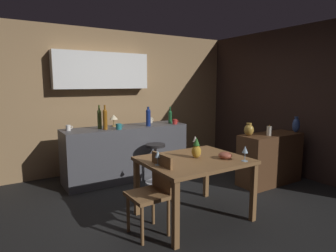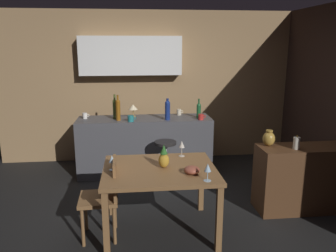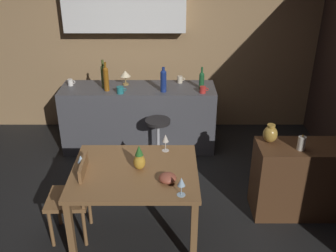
# 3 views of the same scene
# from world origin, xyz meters

# --- Properties ---
(ground_plane) EXTENTS (9.00, 9.00, 0.00)m
(ground_plane) POSITION_xyz_m (0.00, 0.00, 0.00)
(ground_plane) COLOR black
(wall_kitchen_back) EXTENTS (5.20, 0.33, 2.60)m
(wall_kitchen_back) POSITION_xyz_m (-0.06, 2.08, 1.41)
(wall_kitchen_back) COLOR #9E7A51
(wall_kitchen_back) RESTS_ON ground_plane
(dining_table) EXTENTS (1.20, 0.98, 0.74)m
(dining_table) POSITION_xyz_m (-0.02, -0.45, 0.65)
(dining_table) COLOR olive
(dining_table) RESTS_ON ground_plane
(kitchen_counter) EXTENTS (2.10, 0.60, 0.90)m
(kitchen_counter) POSITION_xyz_m (-0.11, 1.36, 0.45)
(kitchen_counter) COLOR #4C4C51
(kitchen_counter) RESTS_ON ground_plane
(sideboard_cabinet) EXTENTS (1.10, 0.44, 0.82)m
(sideboard_cabinet) POSITION_xyz_m (1.77, -0.12, 0.41)
(sideboard_cabinet) COLOR #56351E
(sideboard_cabinet) RESTS_ON ground_plane
(chair_near_window) EXTENTS (0.41, 0.41, 0.87)m
(chair_near_window) POSITION_xyz_m (-0.61, -0.50, 0.48)
(chair_near_window) COLOR olive
(chair_near_window) RESTS_ON ground_plane
(bar_stool) EXTENTS (0.34, 0.34, 0.66)m
(bar_stool) POSITION_xyz_m (0.17, 0.84, 0.35)
(bar_stool) COLOR #262323
(bar_stool) RESTS_ON ground_plane
(wine_glass_left) EXTENTS (0.07, 0.07, 0.16)m
(wine_glass_left) POSITION_xyz_m (-0.52, -0.45, 0.86)
(wine_glass_left) COLOR silver
(wine_glass_left) RESTS_ON dining_table
(wine_glass_right) EXTENTS (0.08, 0.08, 0.18)m
(wine_glass_right) POSITION_xyz_m (0.42, -0.84, 0.87)
(wine_glass_right) COLOR silver
(wine_glass_right) RESTS_ON dining_table
(wine_glass_center) EXTENTS (0.07, 0.07, 0.19)m
(wine_glass_center) POSITION_xyz_m (0.28, -0.08, 0.88)
(wine_glass_center) COLOR silver
(wine_glass_center) RESTS_ON dining_table
(pineapple_centerpiece) EXTENTS (0.11, 0.11, 0.25)m
(pineapple_centerpiece) POSITION_xyz_m (0.03, -0.42, 0.85)
(pineapple_centerpiece) COLOR gold
(pineapple_centerpiece) RESTS_ON dining_table
(fruit_bowl) EXTENTS (0.16, 0.16, 0.08)m
(fruit_bowl) POSITION_xyz_m (0.30, -0.64, 0.78)
(fruit_bowl) COLOR #9E4C38
(fruit_bowl) RESTS_ON dining_table
(wine_bottle_cobalt) EXTENTS (0.08, 0.08, 0.33)m
(wine_bottle_cobalt) POSITION_xyz_m (0.24, 1.20, 1.06)
(wine_bottle_cobalt) COLOR navy
(wine_bottle_cobalt) RESTS_ON kitchen_counter
(wine_bottle_olive) EXTENTS (0.07, 0.07, 0.38)m
(wine_bottle_olive) POSITION_xyz_m (-0.56, 1.36, 1.07)
(wine_bottle_olive) COLOR #475623
(wine_bottle_olive) RESTS_ON kitchen_counter
(wine_bottle_amber) EXTENTS (0.07, 0.07, 0.39)m
(wine_bottle_amber) POSITION_xyz_m (-0.51, 1.24, 1.08)
(wine_bottle_amber) COLOR #8C5114
(wine_bottle_amber) RESTS_ON kitchen_counter
(wine_bottle_green) EXTENTS (0.07, 0.07, 0.30)m
(wine_bottle_green) POSITION_xyz_m (0.75, 1.31, 1.03)
(wine_bottle_green) COLOR #1E592D
(wine_bottle_green) RESTS_ON kitchen_counter
(cup_red) EXTENTS (0.12, 0.08, 0.09)m
(cup_red) POSITION_xyz_m (0.76, 1.16, 0.94)
(cup_red) COLOR red
(cup_red) RESTS_ON kitchen_counter
(cup_cream) EXTENTS (0.11, 0.07, 0.10)m
(cup_cream) POSITION_xyz_m (0.47, 1.54, 0.95)
(cup_cream) COLOR beige
(cup_cream) RESTS_ON kitchen_counter
(cup_teal) EXTENTS (0.13, 0.09, 0.09)m
(cup_teal) POSITION_xyz_m (-0.32, 1.15, 0.95)
(cup_teal) COLOR teal
(cup_teal) RESTS_ON kitchen_counter
(cup_white) EXTENTS (0.11, 0.07, 0.09)m
(cup_white) POSITION_xyz_m (-1.04, 1.43, 0.95)
(cup_white) COLOR white
(cup_white) RESTS_ON kitchen_counter
(counter_lamp) EXTENTS (0.14, 0.14, 0.20)m
(counter_lamp) POSITION_xyz_m (-0.28, 1.46, 1.05)
(counter_lamp) COLOR #A58447
(counter_lamp) RESTS_ON kitchen_counter
(pillar_candle_tall) EXTENTS (0.08, 0.08, 0.17)m
(pillar_candle_tall) POSITION_xyz_m (1.63, -0.20, 0.89)
(pillar_candle_tall) COLOR white
(pillar_candle_tall) RESTS_ON sideboard_cabinet
(vase_brass) EXTENTS (0.15, 0.15, 0.20)m
(vase_brass) POSITION_xyz_m (1.36, -0.03, 0.91)
(vase_brass) COLOR #B78C38
(vase_brass) RESTS_ON sideboard_cabinet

